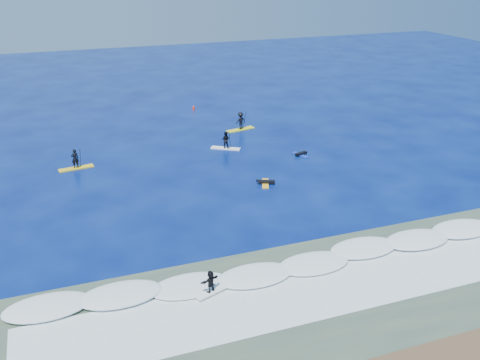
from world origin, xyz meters
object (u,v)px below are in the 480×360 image
object	(u,v)px
sup_paddler_right	(241,122)
prone_paddler_near	(266,182)
wave_surfer	(211,283)
sup_paddler_left	(75,162)
sup_paddler_center	(226,141)
prone_paddler_far	(300,154)
marker_buoy	(194,108)

from	to	relation	value
sup_paddler_right	prone_paddler_near	distance (m)	15.51
sup_paddler_right	wave_surfer	distance (m)	31.55
sup_paddler_left	prone_paddler_near	distance (m)	17.64
sup_paddler_center	prone_paddler_far	bearing A→B (deg)	-1.98
sup_paddler_left	sup_paddler_right	size ratio (longest dim) A/B	0.93
wave_surfer	sup_paddler_left	bearing A→B (deg)	83.48
sup_paddler_left	prone_paddler_near	size ratio (longest dim) A/B	1.53
prone_paddler_near	prone_paddler_far	xyz separation A→B (m)	(5.93, 5.31, -0.01)
sup_paddler_center	marker_buoy	distance (m)	15.10
sup_paddler_center	sup_paddler_left	bearing A→B (deg)	-145.33
sup_paddler_left	sup_paddler_center	xyz separation A→B (m)	(14.66, 0.40, 0.09)
sup_paddler_left	marker_buoy	bearing A→B (deg)	36.79
sup_paddler_right	wave_surfer	bearing A→B (deg)	-126.98
sup_paddler_right	marker_buoy	xyz separation A→B (m)	(-2.75, 9.63, -0.62)
prone_paddler_near	wave_surfer	world-z (taller)	wave_surfer
prone_paddler_near	marker_buoy	xyz separation A→B (m)	(0.53, 24.76, 0.15)
prone_paddler_far	prone_paddler_near	bearing A→B (deg)	113.72
sup_paddler_left	marker_buoy	xyz separation A→B (m)	(15.52, 15.47, -0.39)
prone_paddler_far	sup_paddler_center	bearing A→B (deg)	36.80
sup_paddler_center	wave_surfer	bearing A→B (deg)	-77.60
wave_surfer	marker_buoy	xyz separation A→B (m)	(9.75, 38.59, -0.52)
sup_paddler_right	prone_paddler_far	xyz separation A→B (m)	(2.64, -9.83, -0.78)
prone_paddler_far	marker_buoy	size ratio (longest dim) A/B	2.92
sup_paddler_left	sup_paddler_right	xyz separation A→B (m)	(18.27, 5.84, 0.23)
sup_paddler_left	prone_paddler_near	xyz separation A→B (m)	(14.98, -9.30, -0.54)
prone_paddler_far	marker_buoy	world-z (taller)	marker_buoy
wave_surfer	marker_buoy	world-z (taller)	wave_surfer
sup_paddler_right	prone_paddler_near	xyz separation A→B (m)	(-3.29, -15.14, -0.77)
sup_paddler_left	wave_surfer	xyz separation A→B (m)	(5.77, -23.13, 0.13)
sup_paddler_center	wave_surfer	xyz separation A→B (m)	(-8.89, -23.53, 0.04)
sup_paddler_center	marker_buoy	bearing A→B (deg)	119.84
prone_paddler_far	wave_surfer	bearing A→B (deg)	123.52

